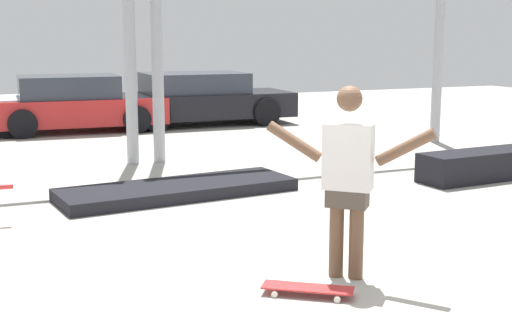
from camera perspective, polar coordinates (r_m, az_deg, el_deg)
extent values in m
plane|color=#B2ADA3|center=(6.89, 4.14, -8.48)|extent=(36.00, 36.00, 0.00)
cylinder|color=brown|center=(6.57, 6.46, -5.71)|extent=(0.13, 0.13, 0.82)
cylinder|color=brown|center=(6.53, 8.04, -5.84)|extent=(0.13, 0.13, 0.82)
cube|color=#4C4238|center=(6.46, 7.31, -2.87)|extent=(0.41, 0.40, 0.18)
cube|color=silver|center=(6.39, 7.39, 0.35)|extent=(0.46, 0.45, 0.60)
sphere|color=brown|center=(6.32, 7.50, 4.96)|extent=(0.23, 0.23, 0.23)
cylinder|color=brown|center=(6.50, 3.07, 1.57)|extent=(0.45, 0.43, 0.36)
cylinder|color=brown|center=(6.29, 11.89, 1.07)|extent=(0.45, 0.43, 0.36)
cube|color=red|center=(6.17, 4.16, -10.08)|extent=(0.75, 0.63, 0.01)
cylinder|color=silver|center=(6.26, 6.75, -10.25)|extent=(0.06, 0.06, 0.05)
cylinder|color=silver|center=(6.05, 6.52, -10.96)|extent=(0.06, 0.06, 0.05)
cylinder|color=silver|center=(6.33, 1.90, -9.94)|extent=(0.06, 0.06, 0.05)
cylinder|color=silver|center=(6.13, 1.50, -10.62)|extent=(0.06, 0.06, 0.05)
cube|color=black|center=(11.59, 18.69, -0.19)|extent=(2.72, 0.82, 0.44)
cube|color=black|center=(9.85, -6.29, -2.29)|extent=(3.34, 1.40, 0.17)
cylinder|color=black|center=(17.62, -19.83, 3.44)|extent=(0.62, 0.23, 0.62)
cylinder|color=black|center=(15.98, -19.34, 2.83)|extent=(0.62, 0.23, 0.62)
cube|color=red|center=(16.69, -14.15, 3.94)|extent=(3.99, 1.91, 0.59)
cube|color=#2D333D|center=(16.62, -14.77, 5.78)|extent=(2.23, 1.68, 0.50)
cylinder|color=black|center=(17.68, -10.50, 3.90)|extent=(0.63, 0.25, 0.62)
cylinder|color=black|center=(16.06, -9.51, 3.30)|extent=(0.63, 0.25, 0.62)
cylinder|color=black|center=(17.45, -18.37, 3.47)|extent=(0.63, 0.25, 0.62)
cylinder|color=black|center=(15.81, -18.17, 2.83)|extent=(0.63, 0.25, 0.62)
cube|color=black|center=(17.46, -4.40, 4.51)|extent=(4.40, 1.93, 0.58)
cube|color=#2D333D|center=(17.36, -4.98, 6.25)|extent=(2.44, 1.73, 0.49)
cylinder|color=black|center=(18.74, -1.25, 4.50)|extent=(0.68, 0.24, 0.67)
cylinder|color=black|center=(17.10, 0.83, 3.95)|extent=(0.68, 0.24, 0.67)
cylinder|color=black|center=(17.99, -9.37, 4.12)|extent=(0.68, 0.24, 0.67)
cylinder|color=black|center=(16.27, -8.02, 3.53)|extent=(0.68, 0.24, 0.67)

